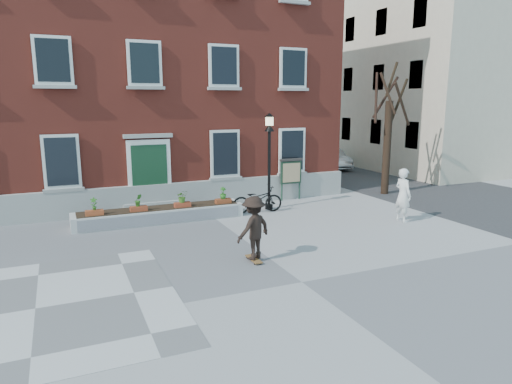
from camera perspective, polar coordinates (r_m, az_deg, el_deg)
name	(u,v)px	position (r m, az deg, el deg)	size (l,w,h in m)	color
ground	(302,282)	(11.55, 5.76, -11.15)	(100.00, 100.00, 0.00)	gray
checker_patch	(35,309)	(11.20, -25.87, -13.00)	(6.00, 6.00, 0.01)	slate
bicycle	(257,199)	(18.17, 0.16, -0.93)	(0.72, 2.06, 1.08)	black
parked_car	(331,158)	(30.57, 9.31, 4.18)	(1.40, 4.01, 1.32)	silver
bystander	(403,195)	(17.63, 17.89, -0.37)	(0.73, 0.48, 1.99)	white
brick_building	(125,60)	(23.56, -16.04, 15.55)	(18.40, 10.85, 12.60)	maroon
planter_assembly	(160,213)	(17.27, -11.87, -2.63)	(6.20, 1.12, 1.15)	silver
bare_tree	(388,136)	(22.48, 16.13, 6.79)	(1.83, 1.83, 6.16)	black
side_street	(384,66)	(37.32, 15.68, 14.98)	(15.20, 36.00, 14.50)	#37373A
lamp_post	(269,148)	(18.48, 1.67, 5.55)	(0.40, 0.40, 3.93)	black
notice_board	(291,172)	(20.46, 4.40, 2.49)	(1.10, 0.16, 1.87)	#1B3728
skateboarder	(254,228)	(12.61, -0.29, -4.52)	(1.31, 1.05, 1.85)	brown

